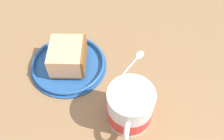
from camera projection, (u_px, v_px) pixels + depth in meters
The scene contains 5 objects.
ground_plane at pixel (95, 67), 64.75cm from camera, with size 118.44×118.44×3.37cm, color #936D47.
small_plate at pixel (68, 64), 62.05cm from camera, with size 18.49×18.49×1.68cm.
cake_slice at pixel (68, 56), 59.52cm from camera, with size 12.04×11.96×5.93cm.
tea_mug at pixel (130, 108), 51.27cm from camera, with size 11.18×9.51×9.48cm.
teaspoon at pixel (136, 58), 63.77cm from camera, with size 11.39×2.37×0.80cm.
Camera 1 is at (-25.94, -28.93, 50.30)cm, focal length 40.91 mm.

